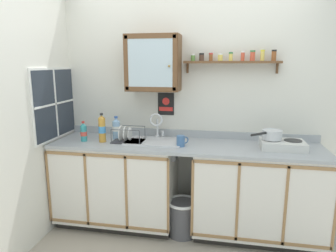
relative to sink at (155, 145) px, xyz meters
The scene contains 20 objects.
floor 1.02m from the sink, 48.62° to the right, with size 5.76×5.76×0.00m, color #9E9384.
back_wall 0.58m from the sink, 43.00° to the left, with size 3.36×0.07×2.53m.
side_wall_left 1.31m from the sink, 149.20° to the right, with size 0.05×3.44×2.53m, color silver.
lower_cabinet_run 0.60m from the sink, behind, with size 1.27×0.63×0.90m.
lower_cabinet_run_right 1.15m from the sink, ahead, with size 1.27×0.63×0.90m.
countertop 0.33m from the sink, ahead, with size 2.72×0.65×0.03m, color #9EA3A8.
backsplash 0.43m from the sink, 39.51° to the left, with size 2.72×0.02×0.08m, color #9EA3A8.
sink is the anchor object (origin of this frame).
hot_plate_stove 1.26m from the sink, ahead, with size 0.41×0.30×0.08m.
saucepan 1.17m from the sink, ahead, with size 0.31×0.29×0.09m.
bottle_water_blue_0 0.46m from the sink, behind, with size 0.08×0.08×0.25m.
bottle_detergent_teal_1 0.75m from the sink, behind, with size 0.07×0.07×0.21m.
bottle_juice_amber_2 0.57m from the sink, 168.49° to the right, with size 0.07×0.07×0.30m.
dish_rack 0.30m from the sink, 169.53° to the right, with size 0.32×0.23×0.17m.
mug 0.34m from the sink, 22.64° to the right, with size 0.12×0.09×0.11m.
wall_cabinet 0.85m from the sink, 105.19° to the left, with size 0.55×0.31×0.57m.
spice_shelf 1.18m from the sink, 15.05° to the left, with size 0.96×0.14×0.23m.
warning_sign 0.49m from the sink, 75.85° to the left, with size 0.18×0.01×0.24m.
window 1.14m from the sink, behind, with size 0.03×0.78×0.75m.
trash_bin 0.79m from the sink, 25.81° to the right, with size 0.32×0.32×0.37m.
Camera 1 is at (0.38, -2.59, 1.74)m, focal length 32.18 mm.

